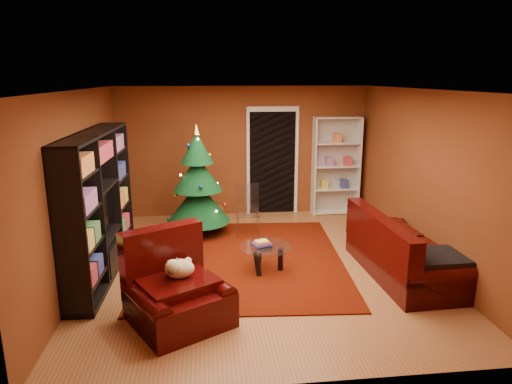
{
  "coord_description": "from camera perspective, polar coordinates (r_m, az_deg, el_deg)",
  "views": [
    {
      "loc": [
        -0.76,
        -6.36,
        2.78
      ],
      "look_at": [
        0.0,
        0.4,
        1.05
      ],
      "focal_mm": 32.0,
      "sensor_mm": 36.0,
      "label": 1
    }
  ],
  "objects": [
    {
      "name": "wall_back",
      "position": [
        9.29,
        -1.65,
        5.09
      ],
      "size": [
        5.0,
        0.05,
        2.6
      ],
      "primitive_type": "cube",
      "color": "brown",
      "rests_on": "ground"
    },
    {
      "name": "dog",
      "position": [
        5.37,
        -9.52,
        -9.43
      ],
      "size": [
        0.5,
        0.46,
        0.28
      ],
      "primitive_type": null,
      "rotation": [
        0.0,
        0.0,
        0.52
      ],
      "color": "beige",
      "rests_on": "armchair"
    },
    {
      "name": "acrylic_chair",
      "position": [
        8.1,
        -1.07,
        -2.7
      ],
      "size": [
        0.44,
        0.48,
        0.84
      ],
      "primitive_type": null,
      "rotation": [
        0.0,
        0.0,
        -0.03
      ],
      "color": "#66605B",
      "rests_on": "rug"
    },
    {
      "name": "coffee_table",
      "position": [
        6.72,
        1.24,
        -8.27
      ],
      "size": [
        0.98,
        0.98,
        0.49
      ],
      "primitive_type": null,
      "rotation": [
        0.0,
        0.0,
        0.31
      ],
      "color": "gray",
      "rests_on": "rug"
    },
    {
      "name": "doorway",
      "position": [
        9.35,
        2.05,
        3.6
      ],
      "size": [
        1.06,
        0.6,
        2.16
      ],
      "primitive_type": null,
      "color": "black",
      "rests_on": "floor"
    },
    {
      "name": "white_bookshelf",
      "position": [
        9.49,
        9.97,
        3.21
      ],
      "size": [
        0.95,
        0.34,
        2.05
      ],
      "primitive_type": null,
      "rotation": [
        0.0,
        0.0,
        -0.0
      ],
      "color": "white",
      "rests_on": "floor"
    },
    {
      "name": "floor",
      "position": [
        6.99,
        0.37,
        -9.38
      ],
      "size": [
        5.0,
        5.5,
        0.05
      ],
      "primitive_type": "cube",
      "color": "brown",
      "rests_on": "ground"
    },
    {
      "name": "armchair",
      "position": [
        5.4,
        -9.67,
        -11.76
      ],
      "size": [
        1.5,
        1.5,
        0.86
      ],
      "primitive_type": null,
      "rotation": [
        0.0,
        0.0,
        0.52
      ],
      "color": "black",
      "rests_on": "rug"
    },
    {
      "name": "gift_box_red",
      "position": [
        9.3,
        -4.88,
        -2.5
      ],
      "size": [
        0.24,
        0.24,
        0.21
      ],
      "primitive_type": "cube",
      "rotation": [
        0.0,
        0.0,
        0.16
      ],
      "color": "#973C25",
      "rests_on": "floor"
    },
    {
      "name": "rug",
      "position": [
        7.2,
        -1.55,
        -8.37
      ],
      "size": [
        3.26,
        3.73,
        0.02
      ],
      "primitive_type": "cube",
      "rotation": [
        0.0,
        0.0,
        -0.07
      ],
      "color": "#521203",
      "rests_on": "floor"
    },
    {
      "name": "wall_right",
      "position": [
        7.31,
        20.45,
        1.68
      ],
      "size": [
        0.05,
        5.5,
        2.6
      ],
      "primitive_type": "cube",
      "color": "brown",
      "rests_on": "ground"
    },
    {
      "name": "gift_box_teal",
      "position": [
        8.44,
        -9.88,
        -4.2
      ],
      "size": [
        0.35,
        0.35,
        0.28
      ],
      "primitive_type": "cube",
      "rotation": [
        0.0,
        0.0,
        0.31
      ],
      "color": "#1C5567",
      "rests_on": "floor"
    },
    {
      "name": "gift_box_green",
      "position": [
        8.77,
        -5.75,
        -3.38
      ],
      "size": [
        0.31,
        0.31,
        0.27
      ],
      "primitive_type": "cube",
      "rotation": [
        0.0,
        0.0,
        0.17
      ],
      "color": "#216523",
      "rests_on": "floor"
    },
    {
      "name": "christmas_tree",
      "position": [
        8.12,
        -7.28,
        1.27
      ],
      "size": [
        1.48,
        1.48,
        2.0
      ],
      "primitive_type": null,
      "rotation": [
        0.0,
        0.0,
        -0.42
      ],
      "color": "#083618",
      "rests_on": "floor"
    },
    {
      "name": "ceiling",
      "position": [
        6.41,
        0.41,
        12.88
      ],
      "size": [
        5.0,
        5.5,
        0.05
      ],
      "primitive_type": "cube",
      "color": "silver",
      "rests_on": "wall_back"
    },
    {
      "name": "wall_left",
      "position": [
        6.76,
        -21.37,
        0.63
      ],
      "size": [
        0.05,
        5.5,
        2.6
      ],
      "primitive_type": "cube",
      "color": "brown",
      "rests_on": "ground"
    },
    {
      "name": "media_unit",
      "position": [
        6.77,
        -19.11,
        -1.57
      ],
      "size": [
        0.49,
        2.68,
        2.05
      ],
      "primitive_type": null,
      "rotation": [
        0.0,
        0.0,
        -0.03
      ],
      "color": "black",
      "rests_on": "floor"
    },
    {
      "name": "sofa",
      "position": [
        6.86,
        18.04,
        -6.29
      ],
      "size": [
        1.03,
        2.15,
        0.91
      ],
      "primitive_type": null,
      "rotation": [
        0.0,
        0.0,
        1.61
      ],
      "color": "black",
      "rests_on": "rug"
    }
  ]
}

